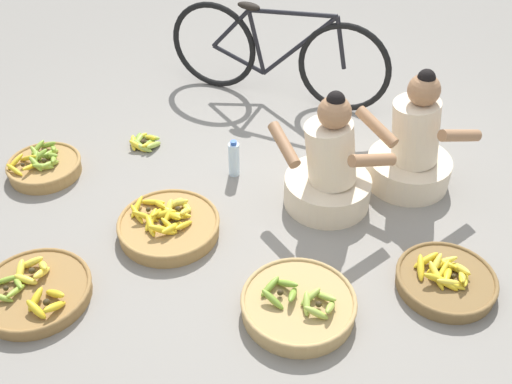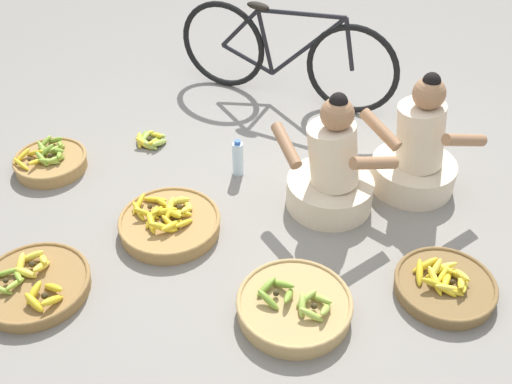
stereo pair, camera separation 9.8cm
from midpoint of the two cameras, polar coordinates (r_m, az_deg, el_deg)
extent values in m
plane|color=gray|center=(3.57, 2.48, -2.62)|extent=(10.00, 10.00, 0.00)
cylinder|color=beige|center=(3.65, 7.73, -0.04)|extent=(0.52, 0.52, 0.18)
cylinder|color=beige|center=(3.48, 8.12, 3.50)|extent=(0.38, 0.35, 0.41)
sphere|color=#9E704C|center=(3.33, 8.55, 7.31)|extent=(0.19, 0.19, 0.19)
sphere|color=black|center=(3.29, 8.67, 8.43)|extent=(0.10, 0.10, 0.10)
cylinder|color=#9E704C|center=(3.40, 3.71, 4.44)|extent=(0.29, 0.24, 0.16)
cylinder|color=#9E704C|center=(3.33, 11.97, 2.70)|extent=(0.22, 0.30, 0.16)
cylinder|color=beige|center=(3.90, 15.29, 1.66)|extent=(0.52, 0.52, 0.18)
cylinder|color=beige|center=(3.73, 16.04, 5.17)|extent=(0.40, 0.37, 0.43)
sphere|color=#9E704C|center=(3.59, 16.84, 8.92)|extent=(0.19, 0.19, 0.19)
sphere|color=black|center=(3.55, 17.07, 9.98)|extent=(0.10, 0.10, 0.10)
cylinder|color=#9E704C|center=(3.58, 12.48, 5.79)|extent=(0.31, 0.18, 0.16)
cylinder|color=#9E704C|center=(3.62, 19.89, 4.64)|extent=(0.23, 0.30, 0.16)
torus|color=black|center=(4.73, -2.53, 13.73)|extent=(0.68, 0.15, 0.68)
torus|color=black|center=(4.43, 9.73, 11.30)|extent=(0.68, 0.15, 0.68)
cylinder|color=black|center=(4.46, 5.52, 13.49)|extent=(0.55, 0.11, 0.55)
cylinder|color=black|center=(4.57, 1.53, 13.96)|extent=(0.15, 0.05, 0.49)
cylinder|color=black|center=(4.38, 4.95, 16.46)|extent=(0.65, 0.13, 0.08)
cylinder|color=black|center=(4.69, -0.19, 12.47)|extent=(0.42, 0.09, 0.18)
cylinder|color=black|center=(4.61, -0.90, 15.25)|extent=(0.32, 0.08, 0.35)
cylinder|color=black|center=(4.35, 9.49, 13.60)|extent=(0.11, 0.05, 0.38)
ellipsoid|color=black|center=(4.48, 0.85, 17.20)|extent=(0.18, 0.08, 0.05)
cylinder|color=tan|center=(3.06, 4.58, -10.85)|extent=(0.57, 0.57, 0.09)
torus|color=tan|center=(3.02, 4.62, -10.31)|extent=(0.58, 0.58, 0.02)
ellipsoid|color=#9EB747|center=(2.96, 7.57, -10.98)|extent=(0.05, 0.14, 0.08)
ellipsoid|color=#9EB747|center=(3.01, 7.13, -10.02)|extent=(0.14, 0.05, 0.07)
ellipsoid|color=#9EB747|center=(3.00, 5.75, -10.00)|extent=(0.08, 0.14, 0.07)
ellipsoid|color=#9EB747|center=(2.97, 5.35, -10.64)|extent=(0.09, 0.14, 0.07)
ellipsoid|color=#9EB747|center=(2.94, 6.22, -11.49)|extent=(0.14, 0.07, 0.08)
sphere|color=#382D19|center=(2.98, 6.49, -10.70)|extent=(0.03, 0.03, 0.03)
ellipsoid|color=olive|center=(3.00, 4.06, -9.77)|extent=(0.07, 0.15, 0.08)
ellipsoid|color=olive|center=(3.05, 3.49, -8.73)|extent=(0.15, 0.04, 0.08)
ellipsoid|color=olive|center=(3.04, 1.94, -8.98)|extent=(0.06, 0.15, 0.06)
ellipsoid|color=olive|center=(2.98, 2.13, -10.19)|extent=(0.15, 0.05, 0.09)
sphere|color=#382D19|center=(3.01, 2.87, -9.55)|extent=(0.03, 0.03, 0.03)
cylinder|color=#A87F47|center=(4.14, -18.19, 2.59)|extent=(0.46, 0.46, 0.08)
torus|color=#A87F47|center=(4.11, -18.30, 3.05)|extent=(0.47, 0.47, 0.02)
ellipsoid|color=#8CAD38|center=(4.04, -17.76, 2.97)|extent=(0.05, 0.14, 0.07)
ellipsoid|color=#8CAD38|center=(4.07, -17.44, 3.41)|extent=(0.12, 0.12, 0.08)
ellipsoid|color=#8CAD38|center=(4.11, -17.67, 3.73)|extent=(0.14, 0.04, 0.08)
ellipsoid|color=#8CAD38|center=(4.13, -18.66, 3.68)|extent=(0.07, 0.14, 0.08)
ellipsoid|color=#8CAD38|center=(4.11, -19.03, 3.38)|extent=(0.09, 0.14, 0.08)
ellipsoid|color=#8CAD38|center=(4.06, -18.97, 2.98)|extent=(0.14, 0.06, 0.09)
ellipsoid|color=#8CAD38|center=(4.04, -18.38, 2.76)|extent=(0.13, 0.11, 0.06)
sphere|color=#382D19|center=(4.09, -18.25, 3.28)|extent=(0.03, 0.03, 0.03)
ellipsoid|color=#8CAD38|center=(4.14, -17.62, 3.99)|extent=(0.04, 0.13, 0.07)
ellipsoid|color=#8CAD38|center=(4.18, -17.43, 4.39)|extent=(0.13, 0.11, 0.08)
ellipsoid|color=#8CAD38|center=(4.22, -17.84, 4.69)|extent=(0.13, 0.07, 0.09)
ellipsoid|color=#8CAD38|center=(4.22, -18.75, 4.44)|extent=(0.03, 0.13, 0.08)
ellipsoid|color=#8CAD38|center=(4.16, -18.92, 3.92)|extent=(0.14, 0.07, 0.08)
ellipsoid|color=#8CAD38|center=(4.13, -18.40, 3.76)|extent=(0.13, 0.10, 0.08)
sphere|color=#382D19|center=(4.18, -18.20, 4.17)|extent=(0.03, 0.03, 0.03)
ellipsoid|color=gold|center=(4.06, -19.40, 2.74)|extent=(0.04, 0.15, 0.07)
ellipsoid|color=gold|center=(4.14, -19.57, 3.51)|extent=(0.15, 0.06, 0.08)
ellipsoid|color=gold|center=(4.15, -20.64, 3.20)|extent=(0.03, 0.15, 0.07)
ellipsoid|color=gold|center=(4.08, -20.74, 2.47)|extent=(0.15, 0.04, 0.06)
sphere|color=#382D19|center=(4.10, -20.05, 2.92)|extent=(0.03, 0.03, 0.03)
cylinder|color=#A87F47|center=(3.50, -7.36, -3.14)|extent=(0.57, 0.57, 0.08)
torus|color=#A87F47|center=(3.47, -7.41, -2.64)|extent=(0.59, 0.59, 0.02)
ellipsoid|color=gold|center=(3.40, -6.00, -2.97)|extent=(0.06, 0.14, 0.06)
ellipsoid|color=gold|center=(3.47, -6.17, -1.99)|extent=(0.14, 0.05, 0.05)
ellipsoid|color=gold|center=(3.46, -7.53, -2.21)|extent=(0.05, 0.14, 0.08)
ellipsoid|color=gold|center=(3.40, -7.38, -2.96)|extent=(0.14, 0.05, 0.08)
sphere|color=#382D19|center=(3.44, -6.67, -2.52)|extent=(0.03, 0.03, 0.03)
ellipsoid|color=yellow|center=(3.48, -5.77, -1.67)|extent=(0.05, 0.12, 0.08)
ellipsoid|color=yellow|center=(3.52, -5.69, -1.26)|extent=(0.12, 0.10, 0.06)
ellipsoid|color=yellow|center=(3.54, -6.32, -0.86)|extent=(0.13, 0.09, 0.08)
ellipsoid|color=yellow|center=(3.54, -6.82, -0.95)|extent=(0.09, 0.12, 0.07)
ellipsoid|color=yellow|center=(3.52, -7.30, -1.29)|extent=(0.07, 0.13, 0.08)
ellipsoid|color=yellow|center=(3.48, -7.09, -1.86)|extent=(0.13, 0.05, 0.07)
ellipsoid|color=yellow|center=(3.47, -6.59, -2.06)|extent=(0.12, 0.09, 0.06)
sphere|color=#382D19|center=(3.50, -6.49, -1.45)|extent=(0.03, 0.03, 0.03)
ellipsoid|color=gold|center=(3.50, -8.28, -1.65)|extent=(0.05, 0.16, 0.09)
ellipsoid|color=gold|center=(3.55, -8.24, -0.91)|extent=(0.16, 0.09, 0.09)
ellipsoid|color=gold|center=(3.58, -8.79, -0.73)|extent=(0.16, 0.07, 0.06)
ellipsoid|color=gold|center=(3.56, -10.26, -1.11)|extent=(0.07, 0.16, 0.08)
ellipsoid|color=gold|center=(3.52, -10.29, -1.80)|extent=(0.16, 0.10, 0.06)
ellipsoid|color=gold|center=(3.48, -9.52, -2.04)|extent=(0.15, 0.10, 0.10)
sphere|color=#382D19|center=(3.53, -9.24, -1.41)|extent=(0.03, 0.03, 0.03)
ellipsoid|color=gold|center=(3.39, -7.12, -3.18)|extent=(0.07, 0.17, 0.07)
ellipsoid|color=gold|center=(3.45, -6.98, -2.06)|extent=(0.17, 0.09, 0.09)
ellipsoid|color=gold|center=(3.48, -7.91, -1.87)|extent=(0.15, 0.13, 0.07)
ellipsoid|color=gold|center=(3.45, -9.01, -2.35)|extent=(0.08, 0.17, 0.08)
ellipsoid|color=gold|center=(3.42, -9.09, -2.91)|extent=(0.15, 0.13, 0.07)
ellipsoid|color=gold|center=(3.37, -8.05, -3.34)|extent=(0.16, 0.12, 0.10)
sphere|color=#382D19|center=(3.43, -7.94, -2.65)|extent=(0.04, 0.04, 0.04)
cylinder|color=brown|center=(3.31, 18.24, -8.59)|extent=(0.51, 0.51, 0.07)
torus|color=brown|center=(3.28, 18.36, -8.19)|extent=(0.52, 0.52, 0.02)
ellipsoid|color=yellow|center=(3.27, 19.97, -8.34)|extent=(0.05, 0.14, 0.06)
ellipsoid|color=yellow|center=(3.31, 19.41, -7.53)|extent=(0.14, 0.05, 0.05)
ellipsoid|color=yellow|center=(3.27, 18.06, -7.56)|extent=(0.05, 0.13, 0.08)
ellipsoid|color=yellow|center=(3.22, 18.87, -8.83)|extent=(0.14, 0.06, 0.06)
sphere|color=#382D19|center=(3.26, 18.96, -8.08)|extent=(0.03, 0.03, 0.03)
ellipsoid|color=yellow|center=(3.27, 19.72, -7.92)|extent=(0.07, 0.16, 0.08)
ellipsoid|color=yellow|center=(3.30, 19.57, -7.35)|extent=(0.14, 0.13, 0.10)
ellipsoid|color=yellow|center=(3.31, 18.08, -6.82)|extent=(0.15, 0.12, 0.08)
ellipsoid|color=yellow|center=(3.27, 17.36, -7.16)|extent=(0.05, 0.16, 0.09)
ellipsoid|color=yellow|center=(3.23, 17.44, -7.98)|extent=(0.14, 0.13, 0.09)
ellipsoid|color=yellow|center=(3.22, 18.72, -8.67)|extent=(0.16, 0.11, 0.07)
sphere|color=#382D19|center=(3.27, 18.47, -7.76)|extent=(0.03, 0.03, 0.03)
ellipsoid|color=gold|center=(3.26, 18.45, -7.88)|extent=(0.05, 0.16, 0.06)
ellipsoid|color=gold|center=(3.31, 17.93, -6.84)|extent=(0.16, 0.08, 0.07)
ellipsoid|color=gold|center=(3.30, 16.58, -6.66)|extent=(0.12, 0.15, 0.08)
ellipsoid|color=gold|center=(3.25, 16.08, -7.34)|extent=(0.10, 0.16, 0.09)
ellipsoid|color=gold|center=(3.21, 17.47, -8.31)|extent=(0.16, 0.10, 0.09)
sphere|color=#382D19|center=(3.26, 17.28, -7.50)|extent=(0.03, 0.03, 0.03)
ellipsoid|color=gold|center=(3.26, 19.64, -8.11)|extent=(0.05, 0.16, 0.09)
ellipsoid|color=gold|center=(3.31, 18.93, -7.25)|extent=(0.16, 0.05, 0.06)
ellipsoid|color=gold|center=(3.29, 17.67, -7.14)|extent=(0.11, 0.15, 0.06)
ellipsoid|color=gold|center=(3.22, 17.42, -8.17)|extent=(0.14, 0.12, 0.08)
ellipsoid|color=gold|center=(3.21, 18.15, -8.67)|extent=(0.16, 0.04, 0.08)
sphere|color=#382D19|center=(3.26, 18.42, -7.92)|extent=(0.03, 0.03, 0.03)
cylinder|color=olive|center=(3.34, -19.41, -8.42)|extent=(0.56, 0.56, 0.07)
torus|color=olive|center=(3.31, -19.53, -8.03)|extent=(0.58, 0.58, 0.02)
ellipsoid|color=gold|center=(3.14, -17.89, -9.77)|extent=(0.05, 0.14, 0.09)
ellipsoid|color=gold|center=(3.21, -17.80, -8.63)|extent=(0.14, 0.04, 0.08)
ellipsoid|color=gold|center=(3.22, -19.46, -8.98)|extent=(0.07, 0.15, 0.08)
ellipsoid|color=gold|center=(3.17, -19.44, -9.86)|extent=(0.14, 0.05, 0.08)
sphere|color=#382D19|center=(3.19, -18.56, -9.32)|extent=(0.03, 0.03, 0.03)
ellipsoid|color=yellow|center=(3.33, -18.86, -6.70)|extent=(0.07, 0.14, 0.08)
ellipsoid|color=yellow|center=(3.36, -18.72, -6.08)|extent=(0.14, 0.10, 0.09)
ellipsoid|color=yellow|center=(3.41, -19.67, -5.77)|extent=(0.12, 0.13, 0.08)
ellipsoid|color=yellow|center=(3.38, -20.62, -6.40)|extent=(0.11, 0.14, 0.08)
ellipsoid|color=yellow|center=(3.34, -20.20, -7.19)|extent=(0.14, 0.07, 0.06)
sphere|color=#382D19|center=(3.36, -19.65, -6.48)|extent=(0.03, 0.03, 0.03)
ellipsoid|color=#8CAD38|center=(3.30, -21.04, -8.13)|extent=(0.05, 0.14, 0.07)
ellipsoid|color=#8CAD38|center=(3.33, -20.85, -7.43)|extent=(0.14, 0.09, 0.07)
ellipsoid|color=#8CAD38|center=(3.38, -21.78, -7.12)|extent=(0.12, 0.12, 0.05)
sphere|color=#382D19|center=(3.33, -21.84, -7.82)|extent=(0.03, 0.03, 0.03)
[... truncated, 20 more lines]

